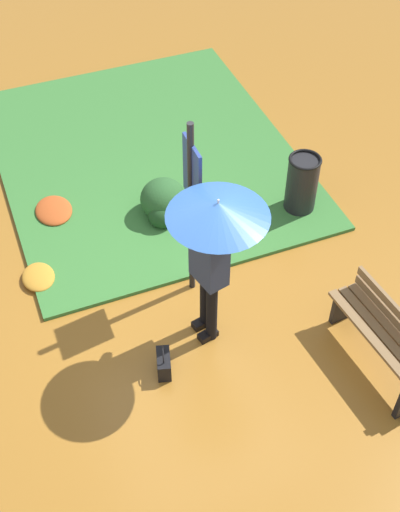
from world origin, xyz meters
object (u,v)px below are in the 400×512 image
(info_sign_post, at_px, (192,193))
(trash_bin, at_px, (302,184))
(handbag, at_px, (164,363))
(park_bench, at_px, (384,337))
(person_with_umbrella, at_px, (214,235))

(info_sign_post, bearing_deg, trash_bin, 112.62)
(handbag, bearing_deg, park_bench, 71.77)
(person_with_umbrella, distance_m, info_sign_post, 0.76)
(info_sign_post, xyz_separation_m, handbag, (0.99, -0.71, -1.32))
(info_sign_post, xyz_separation_m, trash_bin, (-0.74, 1.77, -1.03))
(handbag, height_order, trash_bin, trash_bin)
(person_with_umbrella, xyz_separation_m, handbag, (0.24, -0.64, -1.42))
(park_bench, bearing_deg, trash_bin, 172.49)
(handbag, bearing_deg, trash_bin, 124.88)
(person_with_umbrella, relative_size, info_sign_post, 0.89)
(park_bench, distance_m, trash_bin, 2.46)
(handbag, distance_m, trash_bin, 3.04)
(person_with_umbrella, bearing_deg, trash_bin, 128.99)
(handbag, relative_size, trash_bin, 0.44)
(handbag, xyz_separation_m, park_bench, (0.71, 2.16, 0.28))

